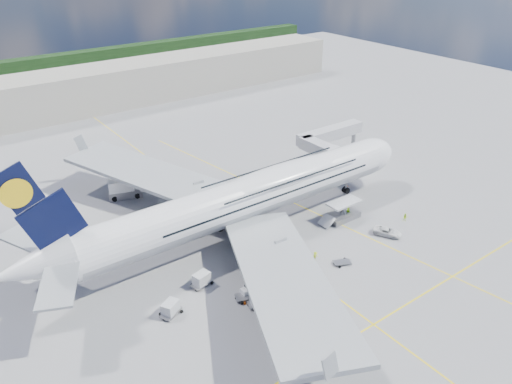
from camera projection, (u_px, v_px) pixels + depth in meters
ground at (282, 257)px, 82.92m from camera, size 300.00×300.00×0.00m
taxi_line_main at (282, 257)px, 82.92m from camera, size 0.25×220.00×0.01m
taxi_line_cross at (373, 324)px, 68.64m from camera, size 120.00×0.25×0.01m
taxi_line_diag at (306, 208)px, 97.40m from camera, size 14.16×99.06×0.01m
airliner at (248, 197)px, 87.01m from camera, size 77.26×79.15×23.71m
jet_bridge at (328, 141)px, 110.33m from camera, size 18.80×12.10×8.50m
cargo_loader at (342, 213)px, 93.23m from camera, size 8.53×3.20×3.67m
terminal at (81, 91)px, 147.93m from camera, size 180.00×16.00×12.00m
tree_line at (142, 54)px, 201.97m from camera, size 160.00×6.00×8.00m
dolly_row_a at (259, 299)px, 71.68m from camera, size 3.59×2.70×2.03m
dolly_row_b at (202, 279)px, 75.74m from camera, size 3.73×2.56×2.15m
dolly_row_c at (247, 296)px, 73.36m from camera, size 3.83×3.00×0.50m
dolly_back at (171, 308)px, 69.98m from camera, size 3.76×3.14×2.10m
dolly_nose_far at (342, 262)px, 81.02m from camera, size 3.22×2.58×0.42m
dolly_nose_near at (292, 269)px, 78.00m from camera, size 3.63×2.64×2.06m
baggage_tug at (249, 290)px, 74.15m from camera, size 2.56×1.24×1.58m
catering_truck_inner at (191, 201)px, 96.02m from camera, size 7.47×3.66×4.29m
catering_truck_outer at (125, 189)px, 100.61m from camera, size 7.34×4.46×4.09m
service_van at (387, 232)px, 88.55m from camera, size 4.32×5.45×1.38m
crew_nose at (350, 175)px, 108.83m from camera, size 0.81×0.73×1.86m
crew_loader at (405, 218)px, 92.75m from camera, size 0.94×0.98×1.59m
crew_wing at (283, 299)px, 72.02m from camera, size 0.57×1.09×1.78m
crew_van at (348, 212)px, 94.11m from camera, size 0.76×1.05×1.99m
crew_tug at (315, 256)px, 81.62m from camera, size 1.09×0.66×1.65m
cone_nose at (347, 185)px, 105.75m from camera, size 0.43×0.43×0.55m
cone_wing_left_inner at (187, 231)px, 89.55m from camera, size 0.44×0.44×0.56m
cone_wing_left_outer at (162, 206)px, 97.69m from camera, size 0.47×0.47×0.59m
cone_wing_right_inner at (245, 302)px, 72.32m from camera, size 0.44×0.44×0.56m
cone_wing_right_outer at (339, 366)px, 61.81m from camera, size 0.44×0.44×0.57m
cone_tail at (66, 268)px, 79.73m from camera, size 0.45×0.45×0.57m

